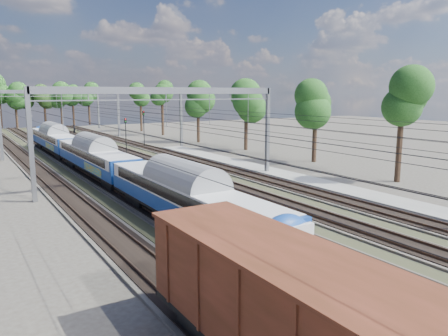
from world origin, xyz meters
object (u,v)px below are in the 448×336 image
worker (74,129)px  signal_near (126,132)px  emu_train (95,153)px  signal_far (144,124)px

worker → signal_near: (-1.86, -37.34, 2.30)m
emu_train → signal_near: size_ratio=11.91×
worker → signal_far: (4.10, -28.79, 2.64)m
signal_near → signal_far: 10.43m
signal_near → worker: bearing=99.5°
worker → signal_near: 37.45m
signal_near → emu_train: bearing=-108.7°
emu_train → worker: bearing=79.2°
signal_near → signal_far: signal_far is taller
emu_train → signal_far: size_ratio=10.77×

